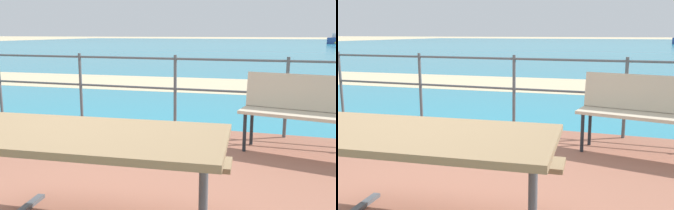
# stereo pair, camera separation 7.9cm
# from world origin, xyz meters

# --- Properties ---
(patio_paving) EXTENTS (6.40, 5.20, 0.06)m
(patio_paving) POSITION_xyz_m (0.00, 0.00, 0.03)
(patio_paving) COLOR #935B47
(patio_paving) RESTS_ON ground
(sea_water) EXTENTS (90.00, 90.00, 0.01)m
(sea_water) POSITION_xyz_m (0.00, 40.00, 0.01)
(sea_water) COLOR teal
(sea_water) RESTS_ON ground
(beach_strip) EXTENTS (54.08, 5.32, 0.01)m
(beach_strip) POSITION_xyz_m (0.00, 7.46, 0.01)
(beach_strip) COLOR beige
(beach_strip) RESTS_ON ground
(picnic_table) EXTENTS (1.77, 1.55, 0.79)m
(picnic_table) POSITION_xyz_m (0.33, -0.65, 0.66)
(picnic_table) COLOR #8C704C
(picnic_table) RESTS_ON patio_paving
(park_bench) EXTENTS (1.55, 0.69, 0.88)m
(park_bench) POSITION_xyz_m (1.74, 1.83, 0.60)
(park_bench) COLOR #BCAD93
(park_bench) RESTS_ON patio_paving
(railing_fence) EXTENTS (5.94, 0.04, 1.04)m
(railing_fence) POSITION_xyz_m (0.00, 2.48, 0.72)
(railing_fence) COLOR #4C5156
(railing_fence) RESTS_ON patio_paving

